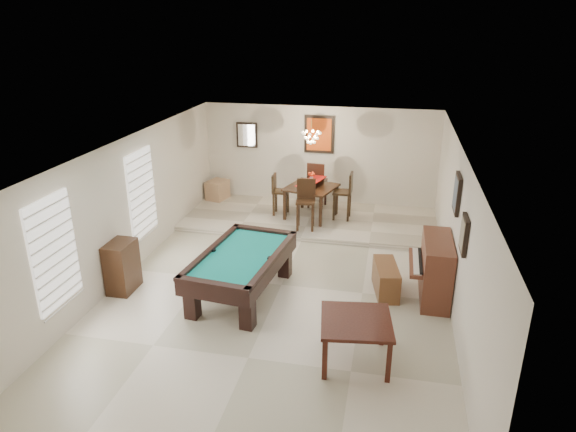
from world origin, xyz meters
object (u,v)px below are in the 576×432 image
(dining_chair_north, at_px, (317,184))
(dining_table, at_px, (311,199))
(pool_table, at_px, (242,275))
(piano_bench, at_px, (386,279))
(upright_piano, at_px, (428,269))
(chandelier, at_px, (311,133))
(dining_chair_west, at_px, (281,195))
(corner_bench, at_px, (218,190))
(square_table, at_px, (355,340))
(flower_vase, at_px, (311,177))
(dining_chair_south, at_px, (306,205))
(dining_chair_east, at_px, (342,196))
(apothecary_chest, at_px, (122,267))

(dining_chair_north, bearing_deg, dining_table, 93.68)
(dining_chair_north, bearing_deg, pool_table, 88.26)
(piano_bench, xyz_separation_m, dining_table, (-1.89, 3.16, 0.30))
(upright_piano, xyz_separation_m, chandelier, (-2.61, 3.08, 1.65))
(dining_chair_west, height_order, corner_bench, dining_chair_west)
(upright_piano, relative_size, dining_table, 1.22)
(square_table, relative_size, upright_piano, 0.75)
(square_table, distance_m, dining_chair_west, 5.77)
(square_table, distance_m, dining_table, 5.49)
(flower_vase, xyz_separation_m, corner_bench, (-2.65, 0.79, -0.76))
(pool_table, bearing_deg, piano_bench, 20.50)
(dining_chair_south, relative_size, dining_chair_east, 1.00)
(pool_table, distance_m, dining_chair_south, 3.09)
(pool_table, relative_size, dining_chair_north, 2.00)
(pool_table, relative_size, corner_bench, 4.26)
(flower_vase, distance_m, dining_chair_north, 0.86)
(flower_vase, height_order, dining_chair_south, dining_chair_south)
(upright_piano, bearing_deg, dining_table, 129.42)
(flower_vase, xyz_separation_m, dining_chair_west, (-0.75, 0.02, -0.51))
(piano_bench, bearing_deg, corner_bench, 139.00)
(apothecary_chest, relative_size, chandelier, 1.56)
(upright_piano, distance_m, dining_table, 4.10)
(dining_chair_north, height_order, dining_chair_east, dining_chair_north)
(dining_chair_east, xyz_separation_m, chandelier, (-0.75, -0.13, 1.51))
(dining_chair_south, relative_size, chandelier, 1.90)
(apothecary_chest, relative_size, dining_table, 0.87)
(dining_chair_north, bearing_deg, piano_bench, 121.85)
(corner_bench, bearing_deg, dining_table, -16.61)
(square_table, bearing_deg, dining_chair_south, 108.62)
(pool_table, height_order, corner_bench, pool_table)
(pool_table, xyz_separation_m, corner_bench, (-2.04, 4.58, -0.02))
(upright_piano, distance_m, corner_bench, 6.58)
(chandelier, bearing_deg, square_table, -73.63)
(dining_chair_south, bearing_deg, chandelier, 83.96)
(upright_piano, bearing_deg, pool_table, -169.11)
(upright_piano, relative_size, piano_bench, 1.38)
(dining_table, height_order, dining_chair_west, dining_chair_west)
(dining_table, bearing_deg, dining_chair_west, 178.34)
(pool_table, xyz_separation_m, upright_piano, (3.22, 0.62, 0.16))
(dining_table, height_order, corner_bench, dining_table)
(dining_chair_north, bearing_deg, dining_chair_east, 141.53)
(dining_chair_north, height_order, corner_bench, dining_chair_north)
(square_table, xyz_separation_m, dining_chair_east, (-0.77, 5.31, 0.35))
(apothecary_chest, xyz_separation_m, dining_chair_north, (2.82, 4.79, 0.24))
(dining_chair_south, bearing_deg, square_table, -78.05)
(square_table, bearing_deg, dining_chair_north, 103.81)
(apothecary_chest, distance_m, dining_table, 4.91)
(piano_bench, relative_size, flower_vase, 3.91)
(apothecary_chest, bearing_deg, square_table, -15.99)
(upright_piano, relative_size, flower_vase, 5.40)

